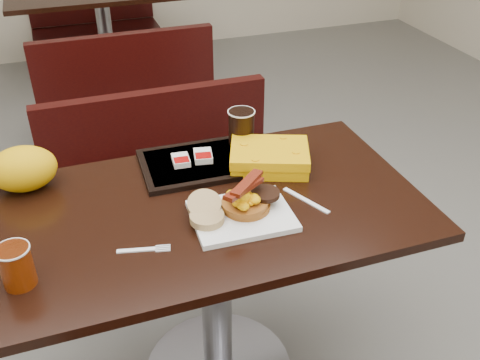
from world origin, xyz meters
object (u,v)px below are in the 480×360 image
object	(u,v)px
paper_bag	(23,169)
coffee_cup_near	(16,266)
bench_far_n	(95,18)
hashbrown_sleeve_left	(181,160)
table_near	(216,298)
pancake_stack	(246,204)
fork	(136,250)
coffee_cup_far	(241,127)
platter	(242,216)
hashbrown_sleeve_right	(203,156)
bench_near_n	(168,189)
clamshell	(269,157)
tray	(200,163)
knife	(306,200)
table_far	(107,44)
bench_far_s	(123,83)

from	to	relation	value
paper_bag	coffee_cup_near	bearing A→B (deg)	-93.27
bench_far_n	hashbrown_sleeve_left	size ratio (longest dim) A/B	14.10
table_near	pancake_stack	distance (m)	0.42
bench_far_n	fork	size ratio (longest dim) A/B	7.30
coffee_cup_far	hashbrown_sleeve_left	bearing A→B (deg)	-164.80
paper_bag	platter	bearing A→B (deg)	-32.41
hashbrown_sleeve_right	paper_bag	world-z (taller)	paper_bag
bench_near_n	clamshell	bearing A→B (deg)	-67.79
bench_near_n	tray	distance (m)	0.62
pancake_stack	coffee_cup_far	size ratio (longest dim) A/B	1.16
bench_near_n	knife	world-z (taller)	knife
bench_far_n	platter	size ratio (longest dim) A/B	3.66
fork	tray	xyz separation A→B (m)	(0.27, 0.35, 0.01)
tray	bench_far_n	bearing A→B (deg)	92.06
tray	clamshell	size ratio (longest dim) A/B	1.51
table_near	paper_bag	bearing A→B (deg)	152.37
bench_far_n	clamshell	xyz separation A→B (m)	(0.23, -3.16, 0.42)
table_far	knife	world-z (taller)	knife
coffee_cup_near	hashbrown_sleeve_right	xyz separation A→B (m)	(0.56, 0.39, -0.03)
bench_far_n	pancake_stack	distance (m)	3.40
platter	hashbrown_sleeve_left	distance (m)	0.33
table_far	pancake_stack	xyz separation A→B (m)	(0.08, -2.67, 0.41)
bench_near_n	fork	distance (m)	0.95
platter	hashbrown_sleeve_right	xyz separation A→B (m)	(-0.02, 0.32, 0.02)
paper_bag	pancake_stack	bearing A→B (deg)	-29.94
table_near	bench_near_n	size ratio (longest dim) A/B	1.20
platter	bench_far_s	bearing A→B (deg)	93.73
bench_near_n	hashbrown_sleeve_left	size ratio (longest dim) A/B	14.10
hashbrown_sleeve_left	knife	bearing A→B (deg)	-40.73
tray	paper_bag	distance (m)	0.53
bench_far_n	coffee_cup_near	size ratio (longest dim) A/B	9.33
paper_bag	hashbrown_sleeve_left	bearing A→B (deg)	-4.57
knife	clamshell	distance (m)	0.22
table_near	bench_near_n	bearing A→B (deg)	90.00
table_near	coffee_cup_near	bearing A→B (deg)	-162.92
hashbrown_sleeve_right	coffee_cup_near	bearing A→B (deg)	-134.57
pancake_stack	paper_bag	size ratio (longest dim) A/B	0.69
bench_near_n	bench_far_s	size ratio (longest dim) A/B	1.00
table_near	bench_far_n	bearing A→B (deg)	90.00
hashbrown_sleeve_left	coffee_cup_far	distance (m)	0.24
bench_far_s	fork	distance (m)	2.09
bench_far_n	bench_near_n	bearing A→B (deg)	-90.00
hashbrown_sleeve_left	clamshell	size ratio (longest dim) A/B	0.29
bench_far_n	hashbrown_sleeve_right	size ratio (longest dim) A/B	13.13
pancake_stack	knife	size ratio (longest dim) A/B	0.80
table_near	table_far	world-z (taller)	same
bench_far_s	hashbrown_sleeve_right	bearing A→B (deg)	-88.78
platter	fork	bearing A→B (deg)	-169.96
bench_near_n	pancake_stack	size ratio (longest dim) A/B	7.37
fork	bench_far_n	bearing A→B (deg)	98.62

